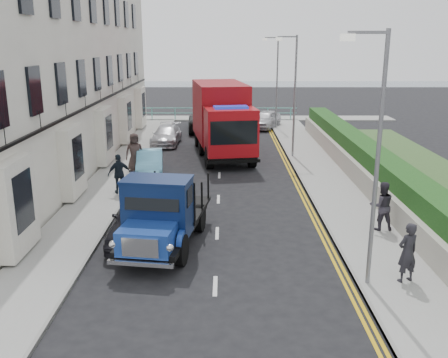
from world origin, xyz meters
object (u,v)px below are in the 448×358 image
(lamp_far, at_px, (276,77))
(parked_car_front, at_px, (142,217))
(lamp_near, at_px, (374,148))
(pedestrian_east_near, at_px, (407,252))
(lamp_mid, at_px, (293,90))
(red_lorry, at_px, (222,118))
(bedford_lorry, at_px, (160,219))

(lamp_far, xyz_separation_m, parked_car_front, (-6.78, -22.40, -3.23))
(lamp_near, height_order, pedestrian_east_near, lamp_near)
(lamp_near, bearing_deg, lamp_far, 90.00)
(lamp_mid, bearing_deg, red_lorry, 169.26)
(lamp_far, bearing_deg, lamp_mid, -90.00)
(lamp_far, relative_size, bedford_lorry, 1.27)
(lamp_near, xyz_separation_m, red_lorry, (-4.07, 16.77, -1.73))
(bedford_lorry, bearing_deg, pedestrian_east_near, -9.07)
(red_lorry, height_order, pedestrian_east_near, red_lorry)
(bedford_lorry, relative_size, parked_car_front, 1.22)
(lamp_near, height_order, red_lorry, lamp_near)
(lamp_mid, height_order, parked_car_front, lamp_mid)
(pedestrian_east_near, bearing_deg, lamp_near, -17.34)
(lamp_far, distance_m, pedestrian_east_near, 26.12)
(lamp_far, bearing_deg, bedford_lorry, -104.28)
(lamp_mid, relative_size, red_lorry, 0.83)
(lamp_mid, relative_size, pedestrian_east_near, 4.00)
(lamp_mid, xyz_separation_m, pedestrian_east_near, (1.20, -15.92, -3.00))
(red_lorry, bearing_deg, lamp_far, 57.56)
(lamp_mid, bearing_deg, lamp_far, 90.00)
(lamp_near, relative_size, lamp_mid, 1.00)
(red_lorry, bearing_deg, parked_car_front, -110.30)
(bedford_lorry, xyz_separation_m, pedestrian_east_near, (7.21, -2.31, -0.16))
(lamp_mid, relative_size, bedford_lorry, 1.27)
(lamp_near, height_order, bedford_lorry, lamp_near)
(lamp_near, height_order, lamp_far, same)
(lamp_near, bearing_deg, pedestrian_east_near, 3.97)
(red_lorry, bearing_deg, lamp_near, -85.04)
(lamp_mid, height_order, pedestrian_east_near, lamp_mid)
(pedestrian_east_near, bearing_deg, lamp_far, -108.65)
(lamp_mid, bearing_deg, bedford_lorry, -113.82)
(lamp_far, xyz_separation_m, red_lorry, (-4.07, -9.23, -1.73))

